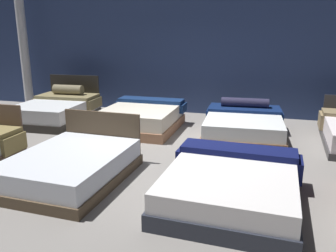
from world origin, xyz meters
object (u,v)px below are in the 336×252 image
bed_6 (243,125)px  support_pillar (24,47)px  bed_5 (142,118)px  bed_1 (72,166)px  bed_2 (231,185)px  bed_4 (57,110)px

bed_6 → support_pillar: bearing=165.3°
bed_5 → bed_6: (2.27, 0.05, -0.01)m
bed_1 → bed_6: bed_1 is taller
bed_5 → support_pillar: bearing=161.7°
bed_2 → bed_5: bearing=130.1°
bed_2 → bed_6: (-0.05, 3.03, 0.02)m
support_pillar → bed_1: bearing=-46.7°
bed_2 → bed_4: size_ratio=0.91×
bed_4 → bed_5: bed_4 is taller
bed_1 → bed_2: bed_1 is taller
bed_1 → bed_4: size_ratio=0.94×
bed_4 → bed_5: size_ratio=1.15×
bed_1 → support_pillar: (-4.03, 4.27, 1.53)m
bed_4 → bed_6: bearing=-4.0°
bed_1 → bed_2: bearing=0.4°
bed_6 → bed_2: bearing=-92.1°
bed_1 → bed_5: bed_1 is taller
bed_2 → bed_6: 3.03m
bed_2 → bed_4: bearing=148.1°
bed_6 → support_pillar: 6.63m
bed_1 → bed_5: (0.02, 2.92, 0.04)m
bed_5 → bed_6: size_ratio=0.89×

